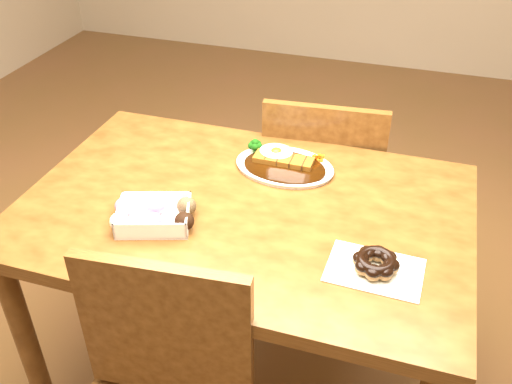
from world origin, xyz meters
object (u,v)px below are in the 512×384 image
(chair_far, at_px, (323,189))
(pon_de_ring, at_px, (376,263))
(katsu_curry_plate, at_px, (283,163))
(table, at_px, (244,233))
(donut_box, at_px, (154,215))

(chair_far, xyz_separation_m, pon_de_ring, (0.25, -0.69, 0.29))
(chair_far, height_order, pon_de_ring, chair_far)
(pon_de_ring, bearing_deg, katsu_curry_plate, 131.26)
(table, bearing_deg, katsu_curry_plate, 76.66)
(chair_far, distance_m, donut_box, 0.81)
(donut_box, bearing_deg, pon_de_ring, -0.94)
(chair_far, bearing_deg, table, 72.34)
(donut_box, distance_m, pon_de_ring, 0.57)
(chair_far, height_order, donut_box, chair_far)
(chair_far, distance_m, katsu_curry_plate, 0.44)
(table, height_order, pon_de_ring, pon_de_ring)
(donut_box, height_order, pon_de_ring, donut_box)
(chair_far, xyz_separation_m, donut_box, (-0.32, -0.68, 0.30))
(pon_de_ring, bearing_deg, table, 157.62)
(table, height_order, chair_far, chair_far)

